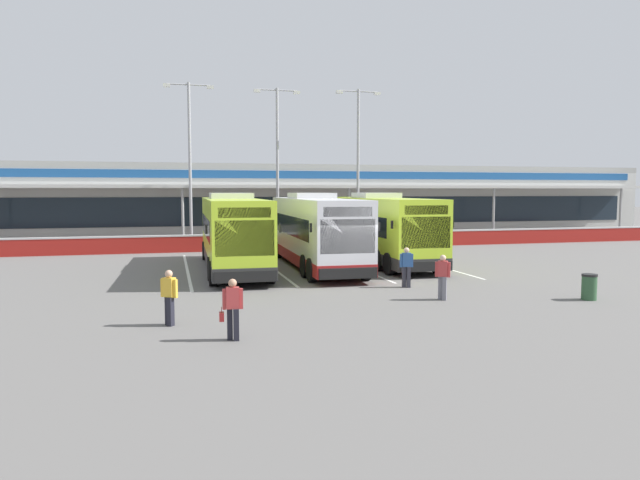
% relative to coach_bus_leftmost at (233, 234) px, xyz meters
% --- Properties ---
extents(ground_plane, '(200.00, 200.00, 0.00)m').
position_rel_coach_bus_leftmost_xyz_m(ground_plane, '(4.10, -5.42, -1.79)').
color(ground_plane, '#605E5B').
extents(terminal_building, '(70.00, 13.00, 6.00)m').
position_rel_coach_bus_leftmost_xyz_m(terminal_building, '(4.10, 21.48, 1.23)').
color(terminal_building, '#B7B7B2').
rests_on(terminal_building, ground).
extents(red_barrier_wall, '(60.00, 0.40, 1.10)m').
position_rel_coach_bus_leftmost_xyz_m(red_barrier_wall, '(4.10, 9.08, -1.23)').
color(red_barrier_wall, maroon).
rests_on(red_barrier_wall, ground).
extents(coach_bus_leftmost, '(3.11, 12.21, 3.78)m').
position_rel_coach_bus_leftmost_xyz_m(coach_bus_leftmost, '(0.00, 0.00, 0.00)').
color(coach_bus_leftmost, '#B7DB2D').
rests_on(coach_bus_leftmost, ground).
extents(coach_bus_left_centre, '(3.11, 12.21, 3.78)m').
position_rel_coach_bus_leftmost_xyz_m(coach_bus_left_centre, '(4.16, -0.12, 0.00)').
color(coach_bus_left_centre, silver).
rests_on(coach_bus_left_centre, ground).
extents(coach_bus_centre, '(3.11, 12.21, 3.78)m').
position_rel_coach_bus_leftmost_xyz_m(coach_bus_centre, '(8.14, 1.06, 0.00)').
color(coach_bus_centre, '#B7DB2D').
rests_on(coach_bus_centre, ground).
extents(bay_stripe_far_west, '(0.14, 13.00, 0.01)m').
position_rel_coach_bus_leftmost_xyz_m(bay_stripe_far_west, '(-2.20, 0.58, -1.78)').
color(bay_stripe_far_west, silver).
rests_on(bay_stripe_far_west, ground).
extents(bay_stripe_west, '(0.14, 13.00, 0.01)m').
position_rel_coach_bus_leftmost_xyz_m(bay_stripe_west, '(2.00, 0.58, -1.78)').
color(bay_stripe_west, silver).
rests_on(bay_stripe_west, ground).
extents(bay_stripe_mid_west, '(0.14, 13.00, 0.01)m').
position_rel_coach_bus_leftmost_xyz_m(bay_stripe_mid_west, '(6.20, 0.58, -1.78)').
color(bay_stripe_mid_west, silver).
rests_on(bay_stripe_mid_west, ground).
extents(bay_stripe_centre, '(0.14, 13.00, 0.01)m').
position_rel_coach_bus_leftmost_xyz_m(bay_stripe_centre, '(10.40, 0.58, -1.78)').
color(bay_stripe_centre, silver).
rests_on(bay_stripe_centre, ground).
extents(pedestrian_with_handbag, '(0.62, 0.34, 1.62)m').
position_rel_coach_bus_leftmost_xyz_m(pedestrian_with_handbag, '(-1.43, -13.52, -0.93)').
color(pedestrian_with_handbag, black).
rests_on(pedestrian_with_handbag, ground).
extents(pedestrian_in_dark_coat, '(0.54, 0.36, 1.62)m').
position_rel_coach_bus_leftmost_xyz_m(pedestrian_in_dark_coat, '(6.24, -6.93, -0.91)').
color(pedestrian_in_dark_coat, '#33333D').
rests_on(pedestrian_in_dark_coat, ground).
extents(pedestrian_child, '(0.50, 0.42, 1.62)m').
position_rel_coach_bus_leftmost_xyz_m(pedestrian_child, '(6.44, -9.74, -0.91)').
color(pedestrian_child, slate).
rests_on(pedestrian_child, ground).
extents(pedestrian_near_bin, '(0.48, 0.42, 1.62)m').
position_rel_coach_bus_leftmost_xyz_m(pedestrian_near_bin, '(-3.02, -11.38, -0.91)').
color(pedestrian_near_bin, black).
rests_on(pedestrian_near_bin, ground).
extents(lamp_post_west, '(3.24, 0.28, 11.00)m').
position_rel_coach_bus_leftmost_xyz_m(lamp_post_west, '(-1.61, 11.26, 4.50)').
color(lamp_post_west, '#9E9EA3').
rests_on(lamp_post_west, ground).
extents(lamp_post_centre, '(3.24, 0.28, 11.00)m').
position_rel_coach_bus_leftmost_xyz_m(lamp_post_centre, '(4.41, 11.87, 4.50)').
color(lamp_post_centre, '#9E9EA3').
rests_on(lamp_post_centre, ground).
extents(lamp_post_east, '(3.24, 0.28, 11.00)m').
position_rel_coach_bus_leftmost_xyz_m(lamp_post_east, '(10.04, 10.93, 4.50)').
color(lamp_post_east, '#9E9EA3').
rests_on(lamp_post_east, ground).
extents(litter_bin, '(0.54, 0.54, 0.93)m').
position_rel_coach_bus_leftmost_xyz_m(litter_bin, '(11.52, -11.07, -1.32)').
color(litter_bin, '#2D5133').
rests_on(litter_bin, ground).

